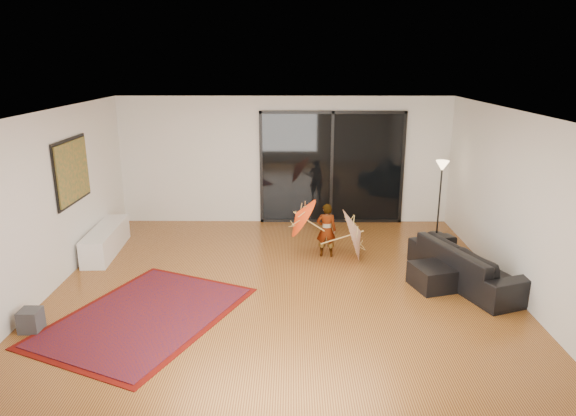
{
  "coord_description": "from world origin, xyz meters",
  "views": [
    {
      "loc": [
        0.15,
        -7.24,
        3.42
      ],
      "look_at": [
        0.09,
        0.74,
        1.1
      ],
      "focal_mm": 32.0,
      "sensor_mm": 36.0,
      "label": 1
    }
  ],
  "objects_px": {
    "sofa": "(469,264)",
    "ottoman": "(434,277)",
    "child": "(326,230)",
    "media_console": "(106,240)"
  },
  "relations": [
    {
      "from": "sofa",
      "to": "ottoman",
      "type": "bearing_deg",
      "value": 88.11
    },
    {
      "from": "ottoman",
      "to": "child",
      "type": "distance_m",
      "value": 2.1
    },
    {
      "from": "child",
      "to": "ottoman",
      "type": "bearing_deg",
      "value": 145.27
    },
    {
      "from": "media_console",
      "to": "sofa",
      "type": "bearing_deg",
      "value": -14.63
    },
    {
      "from": "child",
      "to": "sofa",
      "type": "bearing_deg",
      "value": 157.59
    },
    {
      "from": "media_console",
      "to": "child",
      "type": "xyz_separation_m",
      "value": [
        4.02,
        -0.14,
        0.25
      ]
    },
    {
      "from": "sofa",
      "to": "ottoman",
      "type": "distance_m",
      "value": 0.63
    },
    {
      "from": "media_console",
      "to": "ottoman",
      "type": "xyz_separation_m",
      "value": [
        5.62,
        -1.46,
        -0.06
      ]
    },
    {
      "from": "sofa",
      "to": "child",
      "type": "bearing_deg",
      "value": 42.16
    },
    {
      "from": "media_console",
      "to": "child",
      "type": "height_order",
      "value": "child"
    }
  ]
}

